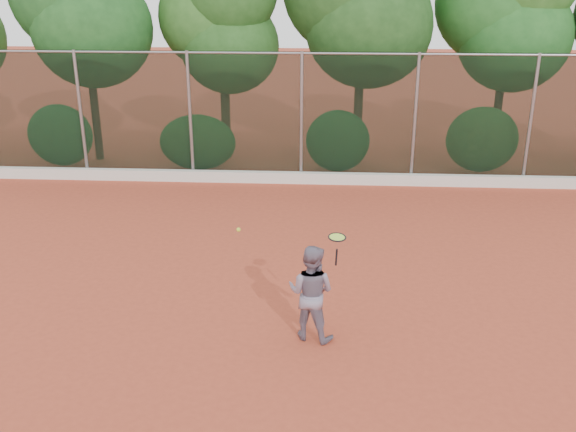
{
  "coord_description": "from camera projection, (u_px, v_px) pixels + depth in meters",
  "views": [
    {
      "loc": [
        0.65,
        -9.89,
        5.41
      ],
      "look_at": [
        0.0,
        1.0,
        1.25
      ],
      "focal_mm": 40.0,
      "sensor_mm": 36.0,
      "label": 1
    }
  ],
  "objects": [
    {
      "name": "chainlink_fence",
      "position": [
        301.0,
        114.0,
        17.05
      ],
      "size": [
        24.09,
        0.09,
        3.5
      ],
      "color": "black",
      "rests_on": "ground"
    },
    {
      "name": "tennis_ball_in_flight",
      "position": [
        238.0,
        230.0,
        9.21
      ],
      "size": [
        0.06,
        0.06,
        0.06
      ],
      "color": "#C3D931",
      "rests_on": "ground"
    },
    {
      "name": "tennis_racket",
      "position": [
        337.0,
        240.0,
        9.43
      ],
      "size": [
        0.34,
        0.34,
        0.52
      ],
      "color": "black",
      "rests_on": "ground"
    },
    {
      "name": "tennis_player",
      "position": [
        311.0,
        292.0,
        9.89
      ],
      "size": [
        0.91,
        0.81,
        1.56
      ],
      "primitive_type": "imported",
      "rotation": [
        0.0,
        0.0,
        2.81
      ],
      "color": "slate",
      "rests_on": "ground"
    },
    {
      "name": "concrete_curb",
      "position": [
        301.0,
        178.0,
        17.49
      ],
      "size": [
        24.0,
        0.2,
        0.3
      ],
      "primitive_type": "cube",
      "color": "silver",
      "rests_on": "ground"
    },
    {
      "name": "ground",
      "position": [
        285.0,
        303.0,
        11.19
      ],
      "size": [
        80.0,
        80.0,
        0.0
      ],
      "primitive_type": "plane",
      "color": "#B14229",
      "rests_on": "ground"
    },
    {
      "name": "foliage_backdrop",
      "position": [
        286.0,
        10.0,
        18.02
      ],
      "size": [
        23.7,
        3.63,
        7.55
      ],
      "color": "#402618",
      "rests_on": "ground"
    }
  ]
}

